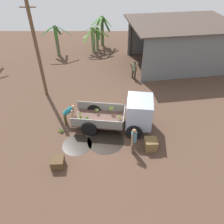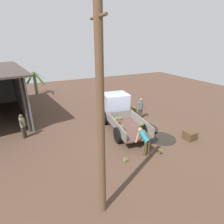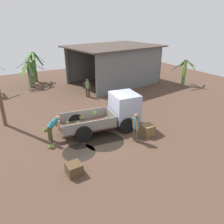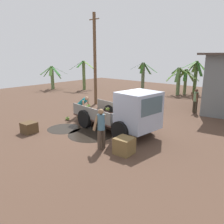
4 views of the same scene
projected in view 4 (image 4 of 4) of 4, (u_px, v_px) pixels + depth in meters
name	position (u px, v px, depth m)	size (l,w,h in m)	color
ground	(111.00, 130.00, 10.82)	(36.00, 36.00, 0.00)	#50392B
mud_patch_0	(64.00, 129.00, 11.00)	(1.66, 1.66, 0.01)	black
mud_patch_1	(91.00, 134.00, 10.22)	(2.11, 2.11, 0.01)	black
cargo_truck	(130.00, 113.00, 9.84)	(4.76, 2.39, 2.08)	#4E342C
utility_pole	(95.00, 60.00, 15.71)	(0.93, 0.22, 6.43)	brown
banana_palm_0	(178.00, 81.00, 19.93)	(2.54, 2.11, 2.49)	#5F7A49
banana_palm_1	(185.00, 81.00, 20.21)	(2.56, 2.35, 2.33)	olive
banana_palm_2	(52.00, 77.00, 23.31)	(2.32, 2.80, 2.44)	#5A7445
banana_palm_3	(143.00, 77.00, 21.51)	(2.59, 1.87, 2.88)	#556344
banana_palm_4	(84.00, 75.00, 22.92)	(2.45, 2.64, 3.01)	#566E39
banana_palm_6	(195.00, 76.00, 20.58)	(2.12, 2.09, 3.06)	#455D2E
person_foreground_visitor	(101.00, 127.00, 8.47)	(0.32, 0.63, 1.62)	#493B2F
person_worker_loading	(82.00, 105.00, 12.60)	(0.78, 0.64, 1.33)	#453B20
person_bystander_near_shed	(195.00, 100.00, 13.85)	(0.61, 0.42, 1.54)	#362E22
banana_bunch_on_ground_0	(67.00, 118.00, 12.47)	(0.25, 0.25, 0.21)	brown
banana_bunch_on_ground_1	(67.00, 119.00, 12.38)	(0.24, 0.24, 0.19)	brown
banana_bunch_on_ground_2	(95.00, 112.00, 13.78)	(0.23, 0.23, 0.19)	brown
wooden_crate_0	(29.00, 128.00, 10.38)	(0.62, 0.62, 0.51)	#4D3822
wooden_crate_1	(124.00, 146.00, 8.16)	(0.65, 0.65, 0.63)	brown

